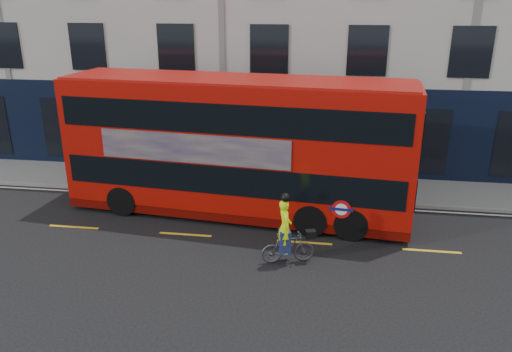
# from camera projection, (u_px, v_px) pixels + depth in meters

# --- Properties ---
(ground) EXTENTS (120.00, 120.00, 0.00)m
(ground) POSITION_uv_depth(u_px,v_px,m) (172.00, 256.00, 15.38)
(ground) COLOR black
(ground) RESTS_ON ground
(pavement) EXTENTS (60.00, 3.00, 0.12)m
(pavement) POSITION_uv_depth(u_px,v_px,m) (218.00, 182.00, 21.42)
(pavement) COLOR gray
(pavement) RESTS_ON ground
(kerb) EXTENTS (60.00, 0.12, 0.13)m
(kerb) POSITION_uv_depth(u_px,v_px,m) (210.00, 195.00, 20.02)
(kerb) COLOR gray
(kerb) RESTS_ON ground
(road_edge_line) EXTENTS (58.00, 0.10, 0.01)m
(road_edge_line) POSITION_uv_depth(u_px,v_px,m) (208.00, 199.00, 19.76)
(road_edge_line) COLOR silver
(road_edge_line) RESTS_ON ground
(lane_dashes) EXTENTS (58.00, 0.12, 0.01)m
(lane_dashes) POSITION_uv_depth(u_px,v_px,m) (185.00, 234.00, 16.78)
(lane_dashes) COLOR gold
(lane_dashes) RESTS_ON ground
(bus) EXTENTS (12.48, 3.98, 4.95)m
(bus) POSITION_uv_depth(u_px,v_px,m) (238.00, 146.00, 17.69)
(bus) COLOR #AC0E06
(bus) RESTS_ON ground
(cyclist) EXTENTS (1.67, 0.87, 2.24)m
(cyclist) POSITION_uv_depth(u_px,v_px,m) (287.00, 239.00, 14.78)
(cyclist) COLOR #46484B
(cyclist) RESTS_ON ground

